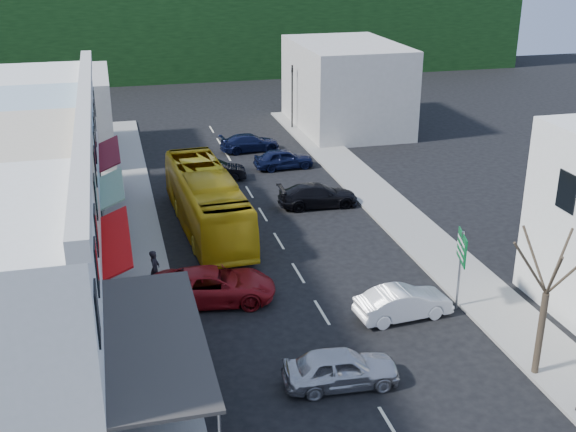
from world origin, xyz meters
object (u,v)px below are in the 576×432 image
object	(u,v)px
traffic_signal	(292,97)
car_silver	(341,368)
bus	(207,203)
car_red	(213,287)
direction_sign	(460,271)
car_white	(403,303)
pedestrian_left	(155,270)
street_tree	(546,294)

from	to	relation	value
traffic_signal	car_silver	bearing A→B (deg)	95.20
traffic_signal	bus	bearing A→B (deg)	80.33
bus	traffic_signal	distance (m)	22.33
car_red	direction_sign	bearing A→B (deg)	-100.02
car_white	traffic_signal	xyz separation A→B (m)	(3.32, 31.76, 1.95)
car_silver	traffic_signal	xyz separation A→B (m)	(7.44, 35.84, 1.95)
car_white	pedestrian_left	size ratio (longest dim) A/B	2.59
bus	car_red	bearing A→B (deg)	-99.60
car_red	traffic_signal	size ratio (longest dim) A/B	0.87
car_white	street_tree	distance (m)	6.67
car_white	traffic_signal	distance (m)	32.00
bus	pedestrian_left	xyz separation A→B (m)	(-3.36, -6.61, -0.55)
bus	traffic_signal	xyz separation A→B (m)	(9.99, 19.94, 1.10)
car_white	direction_sign	distance (m)	2.81
pedestrian_left	street_tree	distance (m)	16.93
bus	car_white	bearing A→B (deg)	-63.69
bus	street_tree	bearing A→B (deg)	-63.42
bus	direction_sign	world-z (taller)	direction_sign
direction_sign	car_red	bearing A→B (deg)	177.72
direction_sign	car_white	bearing A→B (deg)	-161.61
car_silver	car_red	distance (m)	8.27
pedestrian_left	street_tree	bearing A→B (deg)	-108.86
car_red	traffic_signal	distance (m)	30.44
bus	car_white	xyz separation A→B (m)	(6.66, -11.82, -0.85)
traffic_signal	pedestrian_left	bearing A→B (deg)	80.25
car_red	street_tree	bearing A→B (deg)	-121.15
car_silver	pedestrian_left	distance (m)	11.01
car_silver	car_white	world-z (taller)	same
car_silver	car_red	bearing A→B (deg)	28.45
car_white	traffic_signal	size ratio (longest dim) A/B	0.83
street_tree	traffic_signal	xyz separation A→B (m)	(0.26, 37.02, -0.76)
pedestrian_left	direction_sign	size ratio (longest dim) A/B	0.46
direction_sign	traffic_signal	distance (m)	31.66
car_white	pedestrian_left	world-z (taller)	pedestrian_left
bus	pedestrian_left	size ratio (longest dim) A/B	6.82
street_tree	bus	bearing A→B (deg)	119.67
car_white	car_red	bearing A→B (deg)	60.35
direction_sign	traffic_signal	world-z (taller)	traffic_signal
pedestrian_left	traffic_signal	bearing A→B (deg)	-6.87
street_tree	traffic_signal	world-z (taller)	street_tree
car_silver	direction_sign	bearing A→B (deg)	-54.46
bus	car_silver	size ratio (longest dim) A/B	2.64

